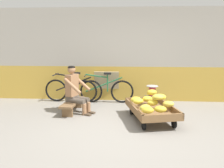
% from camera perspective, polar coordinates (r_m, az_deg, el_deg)
% --- Properties ---
extents(ground_plane, '(80.00, 80.00, 0.00)m').
position_cam_1_polar(ground_plane, '(4.68, 2.92, -11.44)').
color(ground_plane, gray).
extents(back_wall, '(16.00, 0.30, 2.64)m').
position_cam_1_polar(back_wall, '(7.01, 3.45, 6.93)').
color(back_wall, gold).
rests_on(back_wall, ground).
extents(banana_cart, '(1.15, 1.59, 0.36)m').
position_cam_1_polar(banana_cart, '(5.33, 9.29, -6.10)').
color(banana_cart, brown).
rests_on(banana_cart, ground).
extents(banana_pile, '(0.94, 1.22, 0.26)m').
position_cam_1_polar(banana_pile, '(5.16, 9.30, -4.12)').
color(banana_pile, gold).
rests_on(banana_pile, banana_cart).
extents(low_bench, '(0.39, 1.12, 0.27)m').
position_cam_1_polar(low_bench, '(5.98, -9.33, -4.69)').
color(low_bench, brown).
rests_on(low_bench, ground).
extents(vendor_seated, '(0.74, 0.62, 1.14)m').
position_cam_1_polar(vendor_seated, '(5.84, -8.74, -1.31)').
color(vendor_seated, '#9E704C').
rests_on(vendor_seated, ground).
extents(plastic_crate, '(0.36, 0.28, 0.30)m').
position_cam_1_polar(plastic_crate, '(6.30, 9.43, -4.38)').
color(plastic_crate, '#234CA8').
rests_on(plastic_crate, ground).
extents(weighing_scale, '(0.30, 0.30, 0.29)m').
position_cam_1_polar(weighing_scale, '(6.23, 9.51, -1.69)').
color(weighing_scale, '#28282D').
rests_on(weighing_scale, plastic_crate).
extents(bicycle_near_left, '(1.66, 0.48, 0.86)m').
position_cam_1_polar(bicycle_near_left, '(6.90, -9.15, -1.35)').
color(bicycle_near_left, black).
rests_on(bicycle_near_left, ground).
extents(bicycle_far_left, '(1.66, 0.48, 0.86)m').
position_cam_1_polar(bicycle_far_left, '(6.72, -1.95, -1.52)').
color(bicycle_far_left, black).
rests_on(bicycle_far_left, ground).
extents(sign_board, '(0.70, 0.29, 0.87)m').
position_cam_1_polar(sign_board, '(6.98, -1.22, -0.43)').
color(sign_board, '#C6B289').
rests_on(sign_board, ground).
extents(shopping_bag, '(0.18, 0.12, 0.24)m').
position_cam_1_polar(shopping_bag, '(5.98, 8.48, -5.46)').
color(shopping_bag, silver).
rests_on(shopping_bag, ground).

